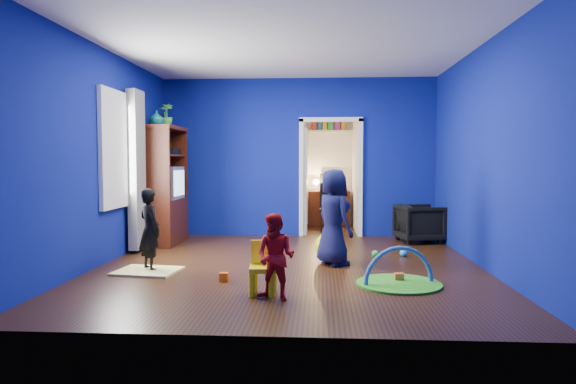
# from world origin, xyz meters

# --- Properties ---
(floor) EXTENTS (5.00, 5.50, 0.01)m
(floor) POSITION_xyz_m (0.00, 0.00, 0.00)
(floor) COLOR black
(floor) RESTS_ON ground
(ceiling) EXTENTS (5.00, 5.50, 0.01)m
(ceiling) POSITION_xyz_m (0.00, 0.00, 2.90)
(ceiling) COLOR white
(ceiling) RESTS_ON wall_back
(wall_back) EXTENTS (5.00, 0.02, 2.90)m
(wall_back) POSITION_xyz_m (0.00, 2.75, 1.45)
(wall_back) COLOR navy
(wall_back) RESTS_ON floor
(wall_front) EXTENTS (5.00, 0.02, 2.90)m
(wall_front) POSITION_xyz_m (0.00, -2.75, 1.45)
(wall_front) COLOR navy
(wall_front) RESTS_ON floor
(wall_left) EXTENTS (0.02, 5.50, 2.90)m
(wall_left) POSITION_xyz_m (-2.50, 0.00, 1.45)
(wall_left) COLOR navy
(wall_left) RESTS_ON floor
(wall_right) EXTENTS (0.02, 5.50, 2.90)m
(wall_right) POSITION_xyz_m (2.50, 0.00, 1.45)
(wall_right) COLOR navy
(wall_right) RESTS_ON floor
(alcove) EXTENTS (1.00, 1.75, 2.50)m
(alcove) POSITION_xyz_m (0.60, 3.62, 1.25)
(alcove) COLOR silver
(alcove) RESTS_ON floor
(armchair) EXTENTS (0.84, 0.83, 0.65)m
(armchair) POSITION_xyz_m (2.10, 2.11, 0.32)
(armchair) COLOR black
(armchair) RESTS_ON floor
(child_black) EXTENTS (0.45, 0.45, 1.05)m
(child_black) POSITION_xyz_m (-1.74, -0.41, 0.52)
(child_black) COLOR black
(child_black) RESTS_ON floor
(child_navy) EXTENTS (0.68, 0.75, 1.28)m
(child_navy) POSITION_xyz_m (0.58, 0.10, 0.64)
(child_navy) COLOR #10143C
(child_navy) RESTS_ON floor
(toddler_red) EXTENTS (0.51, 0.46, 0.87)m
(toddler_red) POSITION_xyz_m (-0.04, -1.67, 0.43)
(toddler_red) COLOR #B31323
(toddler_red) RESTS_ON floor
(vase) EXTENTS (0.28, 0.28, 0.23)m
(vase) POSITION_xyz_m (-2.22, 1.42, 2.08)
(vase) COLOR #0B4F5F
(vase) RESTS_ON tv_armoire
(potted_plant) EXTENTS (0.24, 0.24, 0.41)m
(potted_plant) POSITION_xyz_m (-2.22, 1.94, 2.16)
(potted_plant) COLOR green
(potted_plant) RESTS_ON tv_armoire
(tv_armoire) EXTENTS (0.58, 1.14, 1.96)m
(tv_armoire) POSITION_xyz_m (-2.22, 1.72, 0.98)
(tv_armoire) COLOR #3F100A
(tv_armoire) RESTS_ON floor
(crt_tv) EXTENTS (0.46, 0.70, 0.54)m
(crt_tv) POSITION_xyz_m (-2.18, 1.72, 1.02)
(crt_tv) COLOR silver
(crt_tv) RESTS_ON tv_armoire
(yellow_blanket) EXTENTS (0.82, 0.69, 0.03)m
(yellow_blanket) POSITION_xyz_m (-1.74, -0.51, 0.01)
(yellow_blanket) COLOR #F2E07A
(yellow_blanket) RESTS_ON floor
(hopper_ball) EXTENTS (0.40, 0.40, 0.40)m
(hopper_ball) POSITION_xyz_m (0.53, 0.35, 0.20)
(hopper_ball) COLOR yellow
(hopper_ball) RESTS_ON floor
(kid_chair) EXTENTS (0.30, 0.30, 0.50)m
(kid_chair) POSITION_xyz_m (-0.19, -1.47, 0.25)
(kid_chair) COLOR yellow
(kid_chair) RESTS_ON floor
(play_mat) EXTENTS (0.95, 0.95, 0.03)m
(play_mat) POSITION_xyz_m (1.29, -0.97, 0.01)
(play_mat) COLOR green
(play_mat) RESTS_ON floor
(toy_arch) EXTENTS (0.82, 0.29, 0.85)m
(toy_arch) POSITION_xyz_m (1.29, -0.97, 0.02)
(toy_arch) COLOR #3F8CD8
(toy_arch) RESTS_ON floor
(window_left) EXTENTS (0.03, 0.95, 1.55)m
(window_left) POSITION_xyz_m (-2.48, 0.35, 1.55)
(window_left) COLOR white
(window_left) RESTS_ON wall_left
(curtain) EXTENTS (0.14, 0.42, 2.40)m
(curtain) POSITION_xyz_m (-2.37, 0.90, 1.25)
(curtain) COLOR slate
(curtain) RESTS_ON floor
(doorway) EXTENTS (1.16, 0.10, 2.10)m
(doorway) POSITION_xyz_m (0.60, 2.75, 1.05)
(doorway) COLOR white
(doorway) RESTS_ON floor
(study_desk) EXTENTS (0.88, 0.44, 0.75)m
(study_desk) POSITION_xyz_m (0.60, 4.26, 0.38)
(study_desk) COLOR #3D140A
(study_desk) RESTS_ON floor
(desk_monitor) EXTENTS (0.40, 0.05, 0.32)m
(desk_monitor) POSITION_xyz_m (0.60, 4.38, 0.95)
(desk_monitor) COLOR black
(desk_monitor) RESTS_ON study_desk
(desk_lamp) EXTENTS (0.14, 0.14, 0.14)m
(desk_lamp) POSITION_xyz_m (0.32, 4.32, 0.93)
(desk_lamp) COLOR #FFD88C
(desk_lamp) RESTS_ON study_desk
(folding_chair) EXTENTS (0.40, 0.40, 0.92)m
(folding_chair) POSITION_xyz_m (0.60, 3.30, 0.46)
(folding_chair) COLOR black
(folding_chair) RESTS_ON floor
(book_shelf) EXTENTS (0.88, 0.24, 0.04)m
(book_shelf) POSITION_xyz_m (0.60, 4.37, 2.02)
(book_shelf) COLOR white
(book_shelf) RESTS_ON study_desk
(toy_0) EXTENTS (0.10, 0.08, 0.10)m
(toy_0) POSITION_xyz_m (1.31, -0.83, 0.05)
(toy_0) COLOR orange
(toy_0) RESTS_ON floor
(toy_1) EXTENTS (0.11, 0.11, 0.11)m
(toy_1) POSITION_xyz_m (1.62, 0.75, 0.06)
(toy_1) COLOR #2788E0
(toy_1) RESTS_ON floor
(toy_2) EXTENTS (0.10, 0.08, 0.10)m
(toy_2) POSITION_xyz_m (-0.70, -0.92, 0.05)
(toy_2) COLOR #E0580B
(toy_2) RESTS_ON floor
(toy_3) EXTENTS (0.11, 0.11, 0.11)m
(toy_3) POSITION_xyz_m (1.20, 0.65, 0.06)
(toy_3) COLOR green
(toy_3) RESTS_ON floor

